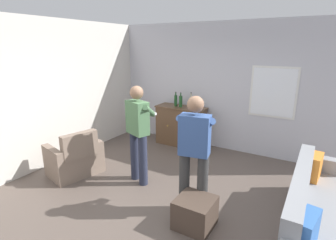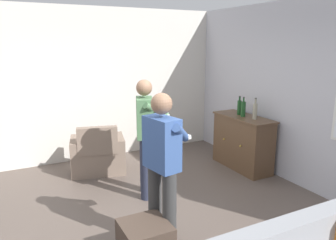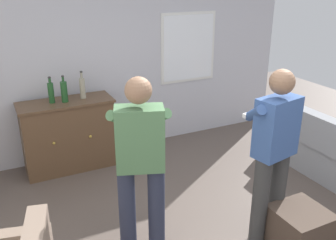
% 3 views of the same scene
% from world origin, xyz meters
% --- Properties ---
extents(ground, '(10.40, 10.40, 0.00)m').
position_xyz_m(ground, '(0.00, 0.00, 0.00)').
color(ground, brown).
extents(wall_back_with_window, '(5.20, 0.15, 2.80)m').
position_xyz_m(wall_back_with_window, '(0.03, 2.66, 1.40)').
color(wall_back_with_window, silver).
rests_on(wall_back_with_window, ground).
extents(wall_side_left, '(0.12, 5.20, 2.80)m').
position_xyz_m(wall_side_left, '(-2.66, 0.00, 1.40)').
color(wall_side_left, silver).
rests_on(wall_side_left, ground).
extents(couch, '(0.57, 2.45, 0.83)m').
position_xyz_m(couch, '(1.96, 0.33, 0.33)').
color(couch, gray).
rests_on(couch, ground).
extents(armchair, '(0.83, 1.00, 0.85)m').
position_xyz_m(armchair, '(-1.84, -0.02, 0.29)').
color(armchair, '#7F6B5B').
rests_on(armchair, ground).
extents(sideboard_cabinet, '(1.18, 0.49, 0.93)m').
position_xyz_m(sideboard_cabinet, '(-0.90, 2.30, 0.47)').
color(sideboard_cabinet, brown).
rests_on(sideboard_cabinet, ground).
extents(bottle_wine_green, '(0.07, 0.07, 0.35)m').
position_xyz_m(bottle_wine_green, '(-0.66, 2.32, 1.07)').
color(bottle_wine_green, gray).
rests_on(bottle_wine_green, sideboard_cabinet).
extents(bottle_liquor_amber, '(0.07, 0.07, 0.33)m').
position_xyz_m(bottle_liquor_amber, '(-1.06, 2.32, 1.06)').
color(bottle_liquor_amber, '#1E4C23').
rests_on(bottle_liquor_amber, sideboard_cabinet).
extents(bottle_spirits_clear, '(0.08, 0.08, 0.34)m').
position_xyz_m(bottle_spirits_clear, '(-0.90, 2.28, 1.06)').
color(bottle_spirits_clear, '#1E4C23').
rests_on(bottle_spirits_clear, sideboard_cabinet).
extents(ottoman, '(0.48, 0.48, 0.39)m').
position_xyz_m(ottoman, '(0.66, -0.22, 0.20)').
color(ottoman, '#47382D').
rests_on(ottoman, ground).
extents(person_standing_left, '(0.52, 0.52, 1.68)m').
position_xyz_m(person_standing_left, '(-0.68, 0.37, 0.94)').
color(person_standing_left, '#282D42').
rests_on(person_standing_left, ground).
extents(person_standing_right, '(0.55, 0.51, 1.68)m').
position_xyz_m(person_standing_right, '(0.50, 0.06, 0.94)').
color(person_standing_right, '#383838').
rests_on(person_standing_right, ground).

